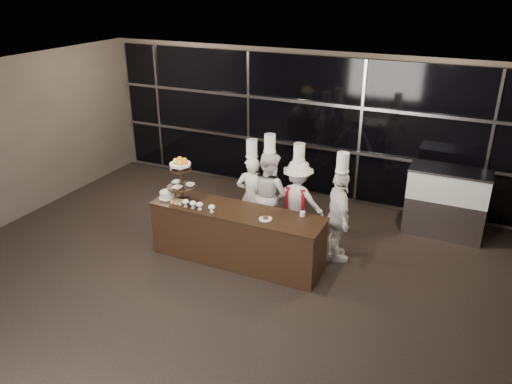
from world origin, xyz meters
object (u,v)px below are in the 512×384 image
at_px(buffet_counter, 237,236).
at_px(layer_cake, 168,195).
at_px(chef_c, 297,199).
at_px(display_stand, 181,175).
at_px(chef_a, 252,194).
at_px(display_case, 446,199).
at_px(chef_b, 269,194).
at_px(chef_d, 339,215).

xyz_separation_m(buffet_counter, layer_cake, (-1.25, -0.05, 0.51)).
xyz_separation_m(layer_cake, chef_c, (1.84, 1.21, -0.23)).
xyz_separation_m(display_stand, chef_a, (0.82, 0.96, -0.56)).
xyz_separation_m(display_stand, display_case, (3.93, 2.40, -0.65)).
bearing_deg(chef_a, chef_b, 9.20).
xyz_separation_m(buffet_counter, display_stand, (-1.00, -0.00, 0.87)).
relative_size(layer_cake, chef_b, 0.16).
relative_size(display_case, chef_c, 0.78).
distance_m(display_stand, chef_d, 2.62).
bearing_deg(display_stand, chef_d, 16.95).
bearing_deg(chef_c, chef_d, -25.94).
relative_size(display_stand, layer_cake, 2.48).
height_order(display_stand, chef_b, chef_b).
bearing_deg(chef_a, layer_cake, -136.73).
height_order(buffet_counter, display_stand, display_stand).
height_order(display_case, chef_b, chef_b).
bearing_deg(chef_b, buffet_counter, -97.09).
bearing_deg(layer_cake, chef_c, 33.37).
bearing_deg(chef_b, display_stand, -138.22).
xyz_separation_m(display_case, chef_a, (-3.11, -1.44, 0.09)).
distance_m(display_stand, display_case, 4.65).
distance_m(chef_a, chef_b, 0.31).
xyz_separation_m(buffet_counter, chef_c, (0.59, 1.16, 0.28)).
relative_size(chef_a, chef_d, 0.96).
bearing_deg(chef_d, display_case, 48.10).
bearing_deg(display_stand, chef_c, 36.18).
distance_m(buffet_counter, layer_cake, 1.35).
height_order(display_stand, display_case, display_stand).
relative_size(display_stand, chef_c, 0.42).
distance_m(buffet_counter, chef_a, 1.02).
xyz_separation_m(buffet_counter, chef_d, (1.45, 0.75, 0.33)).
bearing_deg(display_case, chef_d, -131.90).
bearing_deg(buffet_counter, layer_cake, -177.71).
distance_m(chef_c, chef_d, 0.96).
bearing_deg(chef_c, display_stand, -143.82).
relative_size(display_case, chef_a, 0.77).
bearing_deg(display_case, display_stand, -148.62).
distance_m(chef_a, chef_c, 0.80).
relative_size(layer_cake, chef_a, 0.17).
bearing_deg(chef_c, layer_cake, -146.63).
distance_m(display_stand, chef_b, 1.60).
xyz_separation_m(display_stand, chef_c, (1.59, 1.16, -0.60)).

